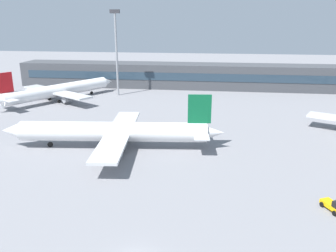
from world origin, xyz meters
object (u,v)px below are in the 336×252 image
Objects in this scene: airplane_far at (60,90)px; baggage_tug_yellow at (335,206)px; floodlight_tower_west at (116,47)px; airplane_near at (112,132)px.

baggage_tug_yellow is (65.49, -58.62, -2.53)m from airplane_far.
airplane_far is 1.40× the size of floodlight_tower_west.
airplane_far is at bearing 138.17° from baggage_tug_yellow.
floodlight_tower_west reaches higher than baggage_tug_yellow.
airplane_near reaches higher than baggage_tug_yellow.
airplane_far reaches higher than baggage_tug_yellow.
airplane_near reaches higher than airplane_far.
baggage_tug_yellow is at bearing -27.99° from airplane_near.
floodlight_tower_west is at bearing 125.49° from baggage_tug_yellow.
airplane_near is 52.64m from floodlight_tower_west.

